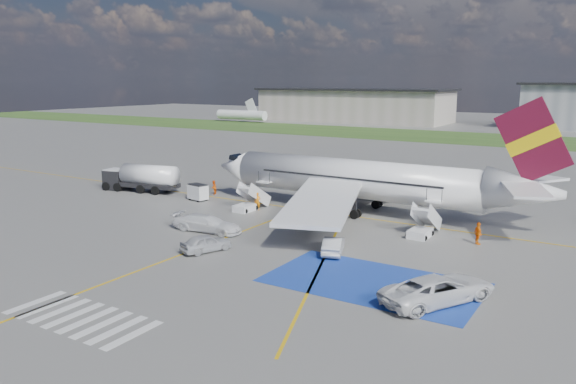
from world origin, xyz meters
name	(u,v)px	position (x,y,z in m)	size (l,w,h in m)	color
ground	(279,245)	(0.00, 0.00, 0.00)	(400.00, 400.00, 0.00)	#60605E
grass_strip	(510,140)	(0.00, 95.00, 0.01)	(400.00, 30.00, 0.01)	#2D4C1E
taxiway_line_main	(345,215)	(0.00, 12.00, 0.01)	(120.00, 0.20, 0.01)	gold
taxiway_line_cross	(145,268)	(-5.00, -10.00, 0.01)	(0.20, 60.00, 0.01)	gold
taxiway_line_diag	(345,215)	(0.00, 12.00, 0.01)	(0.20, 60.00, 0.01)	gold
staging_box	(373,282)	(10.00, -4.00, 0.01)	(14.00, 8.00, 0.01)	#1B3CA2
crosswalk	(81,318)	(-1.80, -18.00, 0.01)	(9.00, 4.00, 0.01)	silver
terminal_west	(354,106)	(-55.00, 130.00, 5.00)	(60.00, 22.00, 10.00)	#A29C8C
airliner	(368,180)	(1.51, 14.00, 3.39)	(36.81, 32.95, 11.92)	white
airstairs_fwd	(248,204)	(-9.50, 8.70, 0.62)	(1.90, 5.20, 3.60)	white
airstairs_aft	(422,229)	(9.00, 8.70, 0.62)	(1.90, 5.20, 3.60)	white
fuel_tanker	(141,180)	(-26.23, 10.03, 1.38)	(9.93, 4.26, 3.29)	black
gpu_cart	(198,193)	(-17.06, 9.68, 0.83)	(2.44, 1.82, 1.85)	white
car_silver_a	(206,243)	(-3.89, -4.57, 0.69)	(1.64, 4.07, 1.39)	#B2B4BA
car_silver_b	(333,245)	(4.82, 0.29, 0.67)	(1.42, 4.06, 1.34)	#AAACB1
van_white_a	(439,285)	(14.71, -5.00, 1.11)	(2.72, 5.90, 2.21)	white
van_white_b	(207,221)	(-7.69, 0.09, 0.98)	(2.04, 5.01, 1.96)	white
crew_fwd	(257,201)	(-8.69, 9.31, 0.92)	(0.67, 0.44, 1.84)	orange
crew_nose	(214,187)	(-17.66, 13.18, 0.83)	(0.81, 0.63, 1.66)	#FB620D
crew_aft	(478,233)	(13.73, 8.69, 0.93)	(1.09, 0.45, 1.85)	orange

